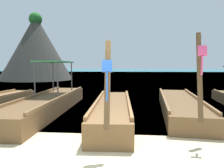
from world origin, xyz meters
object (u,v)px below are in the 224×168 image
(longtail_boat_blue_ribbon, at_px, (113,111))
(longtail_boat_pink_ribbon, at_px, (180,105))
(karst_rock, at_px, (35,49))
(longtail_boat_green_ribbon, at_px, (48,103))

(longtail_boat_blue_ribbon, distance_m, longtail_boat_pink_ribbon, 2.96)
(longtail_boat_blue_ribbon, height_order, longtail_boat_pink_ribbon, longtail_boat_pink_ribbon)
(longtail_boat_blue_ribbon, xyz_separation_m, karst_rock, (-12.13, 19.84, 3.77))
(longtail_boat_green_ribbon, height_order, longtail_boat_pink_ribbon, longtail_boat_pink_ribbon)
(longtail_boat_blue_ribbon, height_order, karst_rock, karst_rock)
(karst_rock, bearing_deg, longtail_boat_pink_ribbon, -51.37)
(longtail_boat_green_ribbon, xyz_separation_m, longtail_boat_pink_ribbon, (5.32, 0.39, -0.08))
(longtail_boat_pink_ribbon, relative_size, karst_rock, 0.64)
(longtail_boat_green_ribbon, xyz_separation_m, longtail_boat_blue_ribbon, (2.71, -1.00, -0.04))
(longtail_boat_green_ribbon, relative_size, karst_rock, 0.71)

